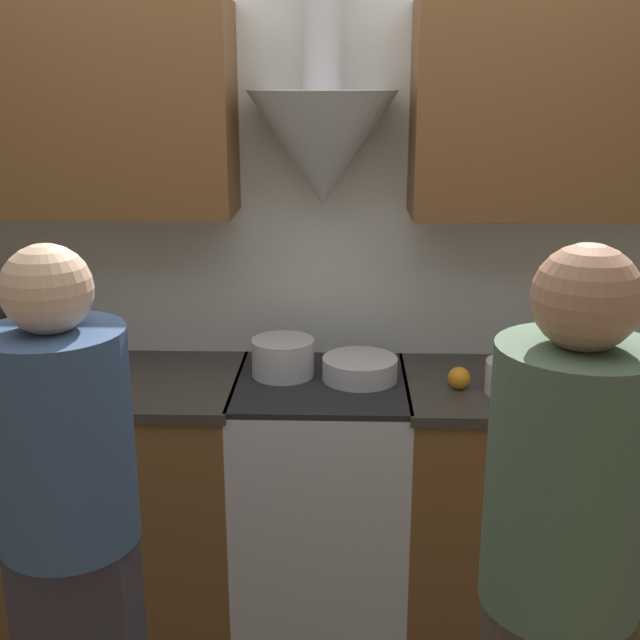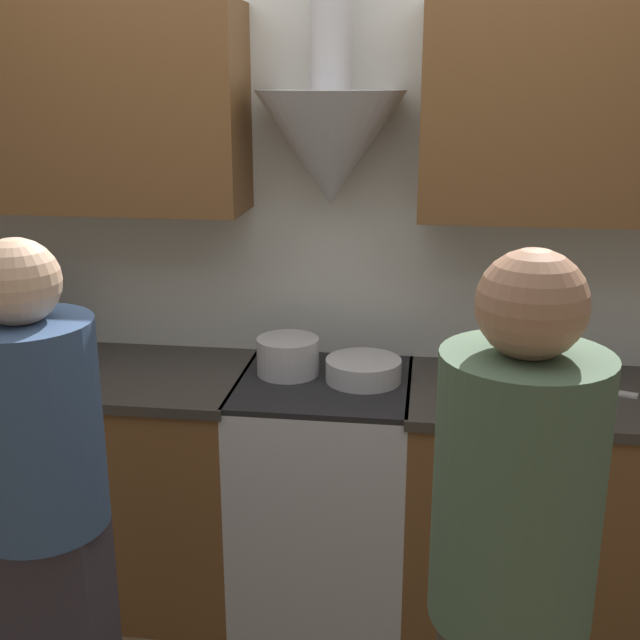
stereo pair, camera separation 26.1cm
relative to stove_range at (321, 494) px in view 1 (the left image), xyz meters
name	(u,v)px [view 1 (the left image)]	position (x,y,z in m)	size (l,w,h in m)	color
wall_back	(305,205)	(-0.06, 0.27, 1.01)	(8.40, 0.51, 2.60)	silver
counter_left	(49,491)	(-1.00, 0.00, 0.00)	(1.43, 0.62, 0.89)	brown
counter_right	(547,499)	(0.82, 0.00, 0.00)	(1.05, 0.62, 0.89)	brown
stove_range	(321,494)	(0.00, 0.00, 0.00)	(0.60, 0.60, 0.89)	silver
wine_bottle_5	(4,331)	(-1.14, 0.09, 0.58)	(0.07, 0.07, 0.35)	black
wine_bottle_6	(27,334)	(-1.05, 0.07, 0.58)	(0.07, 0.07, 0.33)	black
stock_pot	(283,357)	(-0.14, 0.05, 0.51)	(0.22, 0.22, 0.13)	silver
mixing_bowl	(360,368)	(0.14, 0.02, 0.48)	(0.26, 0.26, 0.08)	silver
orange_fruit	(459,378)	(0.47, -0.06, 0.48)	(0.08, 0.08, 0.08)	orange
saucepan	(511,377)	(0.64, -0.09, 0.50)	(0.17, 0.17, 0.11)	silver
chefs_knife	(585,379)	(0.92, 0.03, 0.45)	(0.27, 0.11, 0.01)	silver
person_foreground_left	(72,541)	(-0.55, -0.99, 0.42)	(0.32, 0.32, 1.57)	#38333D
person_foreground_right	(558,582)	(0.53, -1.15, 0.44)	(0.33, 0.33, 1.61)	#473D33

